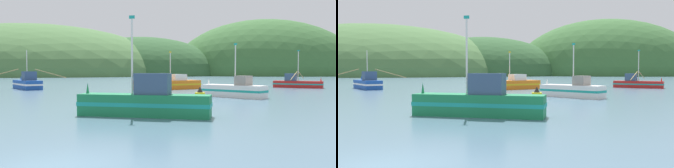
{
  "view_description": "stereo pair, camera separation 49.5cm",
  "coord_description": "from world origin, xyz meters",
  "views": [
    {
      "loc": [
        3.92,
        -8.88,
        2.78
      ],
      "look_at": [
        1.5,
        25.85,
        1.4
      ],
      "focal_mm": 34.55,
      "sensor_mm": 36.0,
      "label": 1
    },
    {
      "loc": [
        4.42,
        -8.84,
        2.78
      ],
      "look_at": [
        1.5,
        25.85,
        1.4
      ],
      "focal_mm": 34.55,
      "sensor_mm": 36.0,
      "label": 2
    }
  ],
  "objects": [
    {
      "name": "fishing_boat_blue",
      "position": [
        -21.43,
        39.67,
        0.88
      ],
      "size": [
        9.42,
        8.29,
        6.05
      ],
      "rotation": [
        0.0,
        0.0,
        2.29
      ],
      "color": "#19479E",
      "rests_on": "ground"
    },
    {
      "name": "hill_mid_right",
      "position": [
        -27.55,
        194.99,
        0.0
      ],
      "size": [
        105.76,
        84.61,
        48.48
      ],
      "primitive_type": "ellipsoid",
      "color": "#2D562D",
      "rests_on": "ground"
    },
    {
      "name": "hill_far_right",
      "position": [
        51.63,
        209.37,
        0.0
      ],
      "size": [
        122.48,
        97.99,
        72.93
      ],
      "primitive_type": "ellipsoid",
      "color": "#386633",
      "rests_on": "ground"
    },
    {
      "name": "channel_buoy",
      "position": [
        4.74,
        19.11,
        0.59
      ],
      "size": [
        0.88,
        0.88,
        1.45
      ],
      "color": "yellow",
      "rests_on": "ground"
    },
    {
      "name": "hill_far_left",
      "position": [
        -95.3,
        189.17,
        0.0
      ],
      "size": [
        178.56,
        142.85,
        62.99
      ],
      "primitive_type": "ellipsoid",
      "color": "#47703D",
      "rests_on": "ground"
    },
    {
      "name": "fishing_boat_white",
      "position": [
        8.58,
        25.95,
        0.77
      ],
      "size": [
        6.76,
        5.96,
        5.75
      ],
      "rotation": [
        0.0,
        0.0,
        2.47
      ],
      "color": "white",
      "rests_on": "ground"
    },
    {
      "name": "fishing_boat_red",
      "position": [
        21.7,
        46.55,
        0.78
      ],
      "size": [
        7.72,
        12.02,
        6.31
      ],
      "rotation": [
        0.0,
        0.0,
        5.82
      ],
      "color": "red",
      "rests_on": "ground"
    },
    {
      "name": "fishing_boat_green",
      "position": [
        1.14,
        10.84,
        0.88
      ],
      "size": [
        8.44,
        2.86,
        6.22
      ],
      "rotation": [
        0.0,
        0.0,
        2.99
      ],
      "color": "#197A47",
      "rests_on": "ground"
    },
    {
      "name": "fishing_boat_orange",
      "position": [
        0.67,
        40.2,
        0.8
      ],
      "size": [
        10.16,
        8.33,
        5.79
      ],
      "rotation": [
        0.0,
        0.0,
        3.77
      ],
      "color": "orange",
      "rests_on": "ground"
    },
    {
      "name": "ground_plane",
      "position": [
        0.0,
        0.0,
        0.0
      ],
      "size": [
        600.0,
        600.0,
        0.0
      ],
      "primitive_type": "plane",
      "color": "slate"
    }
  ]
}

